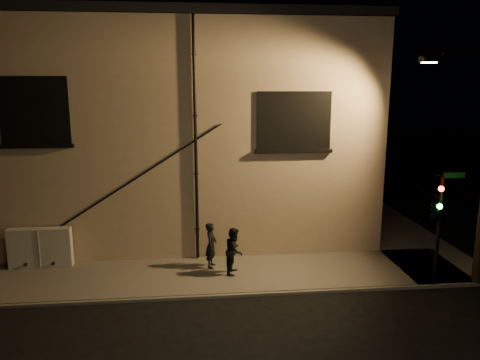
{
  "coord_description": "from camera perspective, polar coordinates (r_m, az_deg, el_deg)",
  "views": [
    {
      "loc": [
        -1.96,
        -12.96,
        6.33
      ],
      "look_at": [
        -0.4,
        1.8,
        3.19
      ],
      "focal_mm": 35.0,
      "sensor_mm": 36.0,
      "label": 1
    }
  ],
  "objects": [
    {
      "name": "ground",
      "position": [
        14.56,
        2.38,
        -13.85
      ],
      "size": [
        90.0,
        90.0,
        0.0
      ],
      "primitive_type": "plane",
      "color": "black"
    },
    {
      "name": "sidewalk",
      "position": [
        18.72,
        4.15,
        -7.66
      ],
      "size": [
        21.0,
        16.0,
        0.12
      ],
      "color": "#5B5752",
      "rests_on": "ground"
    },
    {
      "name": "building",
      "position": [
        22.07,
        -8.77,
        6.8
      ],
      "size": [
        16.2,
        12.23,
        8.8
      ],
      "color": "tan",
      "rests_on": "ground"
    },
    {
      "name": "utility_cabinet",
      "position": [
        17.39,
        -23.16,
        -7.59
      ],
      "size": [
        2.07,
        0.35,
        1.37
      ],
      "primitive_type": "cube",
      "color": "#BCB8B3",
      "rests_on": "sidewalk"
    },
    {
      "name": "pedestrian_a",
      "position": [
        16.02,
        -3.54,
        -7.93
      ],
      "size": [
        0.51,
        0.64,
        1.55
      ],
      "primitive_type": "imported",
      "rotation": [
        0.0,
        0.0,
        1.29
      ],
      "color": "black",
      "rests_on": "sidewalk"
    },
    {
      "name": "pedestrian_b",
      "position": [
        15.5,
        -0.7,
        -8.6
      ],
      "size": [
        0.79,
        0.89,
        1.54
      ],
      "primitive_type": "imported",
      "rotation": [
        0.0,
        0.0,
        1.26
      ],
      "color": "black",
      "rests_on": "sidewalk"
    },
    {
      "name": "traffic_signal",
      "position": [
        15.73,
        22.79,
        -3.3
      ],
      "size": [
        1.2,
        2.02,
        3.46
      ],
      "color": "black",
      "rests_on": "sidewalk"
    }
  ]
}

